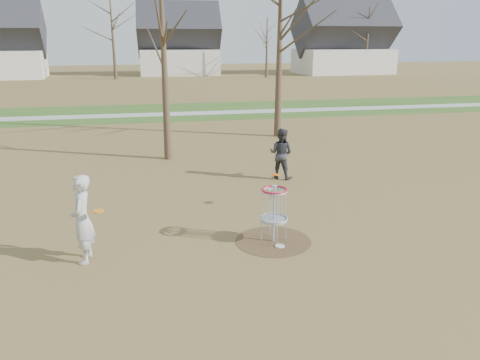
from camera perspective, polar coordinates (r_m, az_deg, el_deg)
The scene contains 11 objects.
ground at distance 11.19m, azimuth 4.07°, elevation -7.45°, with size 160.00×160.00×0.00m, color brown.
green_band at distance 31.28m, azimuth -6.26°, elevation 8.33°, with size 160.00×8.00×0.01m, color #2D5119.
footpath at distance 30.29m, azimuth -6.08°, elevation 8.08°, with size 160.00×1.50×0.01m, color #9E9E99.
dirt_circle at distance 11.19m, azimuth 4.07°, elevation -7.43°, with size 1.80×1.80×0.01m, color #47331E.
player_standing at distance 10.40m, azimuth -18.69°, elevation -4.55°, with size 0.70×0.46×1.92m, color #B2B2B2.
player_throwing at distance 15.93m, azimuth 5.03°, elevation 3.23°, with size 0.84×0.65×1.72m, color #313136.
disc_grounded at distance 10.91m, azimuth 4.87°, elevation -8.02°, with size 0.22×0.22×0.02m, color silver.
discs_in_play at distance 11.37m, azimuth -4.34°, elevation -1.13°, with size 4.73×2.83×0.26m.
disc_golf_basket at distance 10.85m, azimuth 4.17°, elevation -3.05°, with size 0.64×0.64×1.35m.
bare_trees at distance 45.83m, azimuth -6.00°, elevation 17.73°, with size 52.62×44.98×9.00m.
houses_row at distance 62.78m, azimuth -5.12°, elevation 15.84°, with size 56.51×10.01×7.26m.
Camera 1 is at (-2.79, -9.81, 4.60)m, focal length 35.00 mm.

